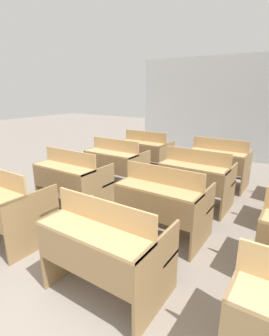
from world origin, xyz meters
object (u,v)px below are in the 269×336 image
Objects in this scene: bench_back_left at (146,152)px; bench_back_center at (219,163)px; bench_front_left at (4,204)px; bench_front_center at (106,247)px; bench_third_center at (196,178)px; bench_second_left at (72,179)px; bench_second_center at (163,202)px; bench_third_left at (116,163)px.

bench_back_left is 1.00× the size of bench_back_center.
bench_front_left and bench_back_center have the same top height.
bench_third_center is (-0.02, 2.31, 0.00)m from bench_front_center.
bench_front_left is at bearing -125.50° from bench_third_center.
bench_second_left and bench_back_left have the same top height.
bench_second_center is 1.14m from bench_third_center.
bench_third_center is at bearing -91.38° from bench_back_center.
bench_third_left is at bearing 125.60° from bench_front_center.
bench_second_left is 1.14m from bench_third_left.
bench_back_left is at bearing 90.13° from bench_second_left.
bench_front_center is 1.00× the size of bench_back_left.
bench_second_left is 2.28m from bench_back_left.
bench_second_left is 1.64m from bench_second_center.
bench_front_center is 2.31m from bench_third_center.
bench_third_center is 1.14m from bench_back_center.
bench_third_left is at bearing -145.35° from bench_back_center.
bench_front_left is 2.30m from bench_third_left.
bench_front_left is 3.44m from bench_back_left.
bench_second_center is (-0.03, 1.18, 0.00)m from bench_front_center.
bench_second_center is 1.00× the size of bench_back_center.
bench_back_left is at bearing 125.86° from bench_second_center.
bench_second_center is 1.00× the size of bench_third_left.
bench_second_center is at bearing -90.85° from bench_back_center.
bench_second_left and bench_second_center have the same top height.
bench_front_center is 3.45m from bench_back_center.
bench_third_left is 1.63m from bench_third_center.
bench_third_left and bench_back_left have the same top height.
bench_front_left is 1.00× the size of bench_front_center.
bench_front_center is 2.03m from bench_second_left.
bench_front_center is 1.18m from bench_second_center.
bench_front_left and bench_third_center have the same top height.
bench_third_center is (1.64, 1.15, 0.00)m from bench_second_left.
bench_second_center and bench_third_center have the same top height.
bench_second_left is 1.00× the size of bench_back_left.
bench_back_center is (0.03, 2.28, 0.00)m from bench_second_center.
bench_second_left is (-1.67, 1.17, 0.00)m from bench_front_center.
bench_front_center and bench_third_center have the same top height.
bench_back_left is at bearing 145.44° from bench_third_center.
bench_third_center is 1.00× the size of bench_back_center.
bench_back_left is (-1.65, 1.14, 0.00)m from bench_third_center.
bench_third_center is 2.00m from bench_back_left.
bench_second_left is 2.00m from bench_third_center.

